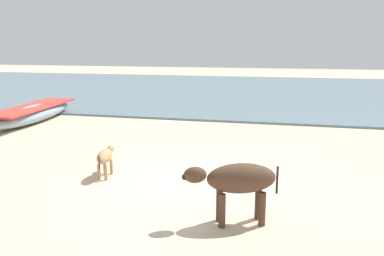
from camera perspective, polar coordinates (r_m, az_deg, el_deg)
ground at (r=7.98m, az=0.63°, el=-7.85°), size 80.00×80.00×0.00m
sea_water at (r=23.74m, az=9.38°, el=5.48°), size 60.00×20.00×0.08m
fishing_boat_0 at (r=15.15m, az=-22.41°, el=2.05°), size 1.59×5.01×0.78m
cow_adult_dark at (r=6.00m, az=6.77°, el=-7.73°), size 1.46×0.77×0.97m
calf_near_tan at (r=8.33m, az=-12.68°, el=-4.18°), size 0.36×0.92×0.60m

